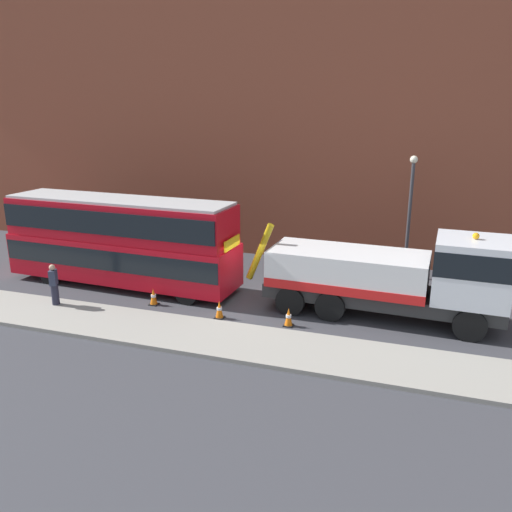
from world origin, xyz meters
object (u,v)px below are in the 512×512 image
at_px(double_decker_bus, 120,238).
at_px(pedestrian_onlooker, 54,285).
at_px(street_lamp, 410,207).
at_px(traffic_cone_near_truck, 289,317).
at_px(traffic_cone_near_bus, 154,297).
at_px(traffic_cone_midway, 219,310).
at_px(recovery_tow_truck, 394,275).

height_order(double_decker_bus, pedestrian_onlooker, double_decker_bus).
relative_size(double_decker_bus, street_lamp, 1.91).
relative_size(traffic_cone_near_truck, street_lamp, 0.12).
distance_m(traffic_cone_near_bus, street_lamp, 12.42).
bearing_deg(street_lamp, traffic_cone_midway, -131.62).
bearing_deg(traffic_cone_midway, traffic_cone_near_bus, 172.08).
xyz_separation_m(recovery_tow_truck, traffic_cone_near_truck, (-3.61, -2.03, -1.42)).
bearing_deg(recovery_tow_truck, traffic_cone_near_truck, -148.01).
relative_size(recovery_tow_truck, pedestrian_onlooker, 5.96).
xyz_separation_m(traffic_cone_near_bus, street_lamp, (9.76, 7.01, 3.13)).
distance_m(traffic_cone_midway, traffic_cone_near_truck, 2.76).
bearing_deg(recovery_tow_truck, pedestrian_onlooker, -163.41).
xyz_separation_m(recovery_tow_truck, street_lamp, (0.25, 5.29, 1.71)).
bearing_deg(traffic_cone_midway, street_lamp, 48.38).
bearing_deg(traffic_cone_near_truck, double_decker_bus, 166.33).
bearing_deg(pedestrian_onlooker, traffic_cone_near_bus, -0.95).
relative_size(double_decker_bus, traffic_cone_midway, 15.46).
distance_m(double_decker_bus, street_lamp, 13.44).
xyz_separation_m(traffic_cone_midway, street_lamp, (6.62, 7.45, 3.13)).
height_order(recovery_tow_truck, traffic_cone_near_truck, recovery_tow_truck).
xyz_separation_m(double_decker_bus, street_lamp, (12.31, 5.27, 1.24)).
relative_size(recovery_tow_truck, double_decker_bus, 0.92).
xyz_separation_m(recovery_tow_truck, traffic_cone_near_bus, (-9.51, -1.72, -1.42)).
distance_m(pedestrian_onlooker, street_lamp, 16.11).
relative_size(double_decker_bus, traffic_cone_near_bus, 15.46).
relative_size(double_decker_bus, traffic_cone_near_truck, 15.46).
distance_m(traffic_cone_near_bus, traffic_cone_midway, 3.17).
relative_size(traffic_cone_midway, traffic_cone_near_truck, 1.00).
relative_size(traffic_cone_near_bus, street_lamp, 0.12).
height_order(double_decker_bus, traffic_cone_near_truck, double_decker_bus).
bearing_deg(traffic_cone_near_bus, street_lamp, 35.69).
relative_size(pedestrian_onlooker, traffic_cone_midway, 2.38).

